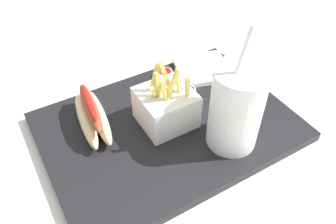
# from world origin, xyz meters

# --- Properties ---
(ground_plane) EXTENTS (2.40, 2.40, 0.02)m
(ground_plane) POSITION_xyz_m (0.00, 0.00, -0.01)
(ground_plane) COLOR silver
(food_tray) EXTENTS (0.47, 0.34, 0.02)m
(food_tray) POSITION_xyz_m (0.00, 0.00, 0.01)
(food_tray) COLOR black
(food_tray) RESTS_ON ground_plane
(soda_cup) EXTENTS (0.09, 0.09, 0.24)m
(soda_cup) POSITION_xyz_m (-0.08, 0.09, 0.10)
(soda_cup) COLOR white
(soda_cup) RESTS_ON food_tray
(fries_basket) EXTENTS (0.10, 0.09, 0.13)m
(fries_basket) POSITION_xyz_m (0.00, -0.01, 0.06)
(fries_basket) COLOR white
(fries_basket) RESTS_ON food_tray
(hot_dog_1) EXTENTS (0.07, 0.16, 0.07)m
(hot_dog_1) POSITION_xyz_m (0.13, -0.07, 0.05)
(hot_dog_1) COLOR #E5C689
(hot_dog_1) RESTS_ON food_tray
(ketchup_cup_1) EXTENTS (0.03, 0.03, 0.02)m
(ketchup_cup_1) POSITION_xyz_m (-0.07, -0.13, 0.03)
(ketchup_cup_1) COLOR white
(ketchup_cup_1) RESTS_ON food_tray
(ketchup_cup_2) EXTENTS (0.03, 0.03, 0.02)m
(ketchup_cup_2) POSITION_xyz_m (-0.08, -0.05, 0.03)
(ketchup_cup_2) COLOR white
(ketchup_cup_2) RESTS_ON food_tray
(napkin_stack) EXTENTS (0.14, 0.14, 0.01)m
(napkin_stack) POSITION_xyz_m (-0.15, -0.11, 0.03)
(napkin_stack) COLOR white
(napkin_stack) RESTS_ON food_tray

